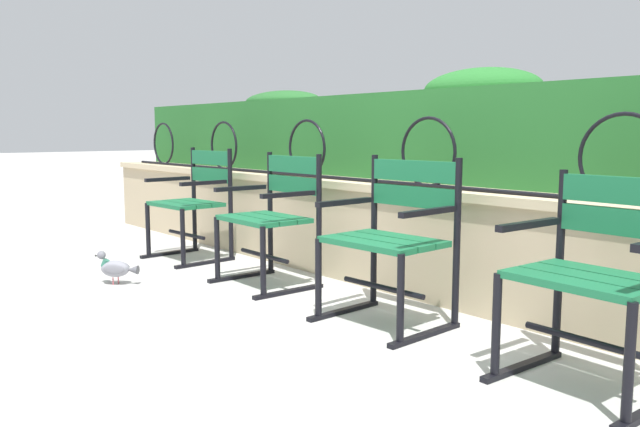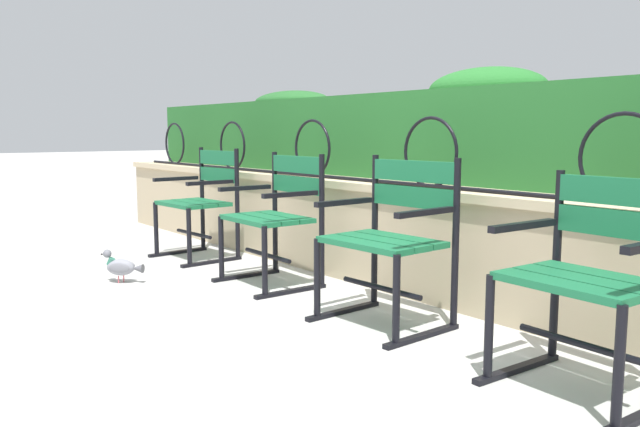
{
  "view_description": "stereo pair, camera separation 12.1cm",
  "coord_description": "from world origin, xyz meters",
  "px_view_note": "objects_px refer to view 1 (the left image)",
  "views": [
    {
      "loc": [
        2.69,
        -2.19,
        1.0
      ],
      "look_at": [
        0.0,
        0.07,
        0.55
      ],
      "focal_mm": 35.89,
      "sensor_mm": 36.0,
      "label": 1
    },
    {
      "loc": [
        2.77,
        -2.09,
        1.0
      ],
      "look_at": [
        0.0,
        0.07,
        0.55
      ],
      "focal_mm": 35.89,
      "sensor_mm": 36.0,
      "label": 2
    }
  ],
  "objects_px": {
    "park_chair_centre_left": "(273,214)",
    "park_chair_rightmost": "(599,272)",
    "pigeon_near_chairs": "(116,268)",
    "park_chair_leftmost": "(194,200)",
    "park_chair_centre_right": "(393,235)"
  },
  "relations": [
    {
      "from": "park_chair_centre_left",
      "to": "park_chair_rightmost",
      "type": "relative_size",
      "value": 1.03
    },
    {
      "from": "park_chair_centre_left",
      "to": "pigeon_near_chairs",
      "type": "relative_size",
      "value": 3.67
    },
    {
      "from": "park_chair_leftmost",
      "to": "pigeon_near_chairs",
      "type": "height_order",
      "value": "park_chair_leftmost"
    },
    {
      "from": "park_chair_leftmost",
      "to": "park_chair_centre_left",
      "type": "bearing_deg",
      "value": -1.45
    },
    {
      "from": "park_chair_centre_left",
      "to": "park_chair_rightmost",
      "type": "distance_m",
      "value": 2.2
    },
    {
      "from": "park_chair_rightmost",
      "to": "pigeon_near_chairs",
      "type": "height_order",
      "value": "park_chair_rightmost"
    },
    {
      "from": "park_chair_centre_right",
      "to": "park_chair_rightmost",
      "type": "xyz_separation_m",
      "value": [
        1.11,
        -0.01,
        -0.01
      ]
    },
    {
      "from": "park_chair_rightmost",
      "to": "pigeon_near_chairs",
      "type": "bearing_deg",
      "value": -164.66
    },
    {
      "from": "pigeon_near_chairs",
      "to": "park_chair_leftmost",
      "type": "bearing_deg",
      "value": 118.65
    },
    {
      "from": "park_chair_leftmost",
      "to": "pigeon_near_chairs",
      "type": "relative_size",
      "value": 3.72
    },
    {
      "from": "park_chair_leftmost",
      "to": "park_chair_rightmost",
      "type": "xyz_separation_m",
      "value": [
        3.31,
        -0.06,
        -0.01
      ]
    },
    {
      "from": "park_chair_centre_left",
      "to": "park_chair_centre_right",
      "type": "bearing_deg",
      "value": -1.1
    },
    {
      "from": "park_chair_leftmost",
      "to": "park_chair_centre_right",
      "type": "bearing_deg",
      "value": -1.28
    },
    {
      "from": "park_chair_centre_right",
      "to": "park_chair_leftmost",
      "type": "bearing_deg",
      "value": 178.72
    },
    {
      "from": "park_chair_centre_right",
      "to": "park_chair_rightmost",
      "type": "height_order",
      "value": "park_chair_centre_right"
    }
  ]
}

